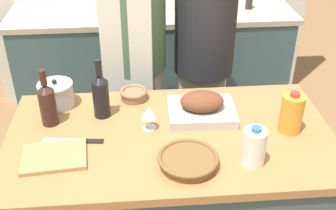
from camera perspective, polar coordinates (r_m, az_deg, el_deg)
kitchen_island at (r=2.20m, az=0.28°, el=-13.48°), size 1.48×0.81×0.90m
back_counter at (r=3.47m, az=-2.02°, el=5.37°), size 2.17×0.60×0.93m
roasting_pan at (r=2.01m, az=4.59°, el=-0.30°), size 0.33×0.26×0.13m
wicker_basket at (r=1.72m, az=2.74°, el=-7.46°), size 0.25×0.25×0.05m
cutting_board at (r=1.83m, az=-15.16°, el=-6.77°), size 0.28×0.22×0.02m
stock_pot at (r=2.15m, az=-14.90°, el=1.37°), size 0.17×0.17×0.15m
mixing_bowl at (r=2.16m, az=-4.68°, el=1.51°), size 0.14×0.14×0.05m
juice_jug at (r=1.96m, az=16.40°, el=-1.09°), size 0.10×0.10×0.20m
milk_jug at (r=1.73m, az=11.58°, el=-5.57°), size 0.10×0.10×0.18m
wine_bottle_green at (r=2.00m, az=-16.01°, el=0.24°), size 0.08×0.08×0.28m
wine_bottle_dark at (r=2.00m, az=-9.11°, el=1.43°), size 0.08×0.08×0.30m
wine_glass_left at (r=1.90m, az=-2.60°, el=-1.13°), size 0.07×0.07×0.12m
knife_chef at (r=1.90m, az=-12.46°, el=-4.79°), size 0.27×0.06×0.01m
condiment_bottle_tall at (r=3.26m, az=1.37°, el=13.78°), size 0.06×0.06×0.15m
person_cook_aproned at (r=2.56m, az=-4.59°, el=7.83°), size 0.38×0.41×1.77m
person_cook_guest at (r=2.71m, az=4.88°, el=6.82°), size 0.38×0.38×1.59m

